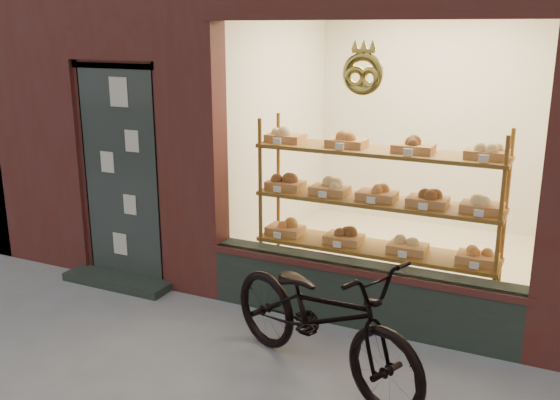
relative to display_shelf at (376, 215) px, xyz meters
The scene contains 2 objects.
display_shelf is the anchor object (origin of this frame).
bicycle 1.41m from the display_shelf, 88.96° to the right, with size 0.65×1.87×0.98m, color black.
Camera 1 is at (1.97, -2.65, 2.49)m, focal length 40.00 mm.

